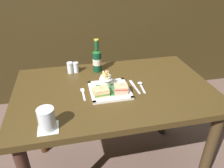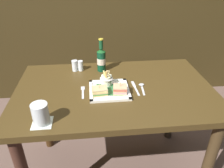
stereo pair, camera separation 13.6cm
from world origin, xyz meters
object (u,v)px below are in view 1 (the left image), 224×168
(dining_table, at_px, (114,103))
(fries_cup, at_px, (106,79))
(water_glass, at_px, (47,120))
(fork, at_px, (83,93))
(spoon, at_px, (141,84))
(pepper_shaker, at_px, (76,68))
(sandwich_half_left, at_px, (101,92))
(beer_bottle, at_px, (97,60))
(salt_shaker, at_px, (70,68))
(square_plate, at_px, (110,90))
(knife, at_px, (134,86))
(sandwich_half_right, at_px, (121,89))

(dining_table, distance_m, fries_cup, 0.18)
(water_glass, height_order, fork, water_glass)
(spoon, distance_m, pepper_shaker, 0.49)
(sandwich_half_left, xyz_separation_m, beer_bottle, (0.03, 0.34, 0.06))
(fries_cup, height_order, spoon, fries_cup)
(salt_shaker, height_order, pepper_shaker, salt_shaker)
(square_plate, height_order, fries_cup, fries_cup)
(spoon, height_order, salt_shaker, salt_shaker)
(sandwich_half_left, relative_size, water_glass, 0.85)
(dining_table, relative_size, water_glass, 11.26)
(beer_bottle, xyz_separation_m, water_glass, (-0.33, -0.56, -0.04))
(dining_table, relative_size, salt_shaker, 15.74)
(water_glass, height_order, knife, water_glass)
(knife, height_order, salt_shaker, salt_shaker)
(dining_table, height_order, pepper_shaker, pepper_shaker)
(sandwich_half_left, height_order, pepper_shaker, sandwich_half_left)
(sandwich_half_right, distance_m, knife, 0.13)
(sandwich_half_left, height_order, beer_bottle, beer_bottle)
(water_glass, bearing_deg, fork, 54.45)
(fork, bearing_deg, sandwich_half_right, -12.32)
(knife, distance_m, spoon, 0.05)
(square_plate, relative_size, beer_bottle, 1.02)
(sandwich_half_right, xyz_separation_m, beer_bottle, (-0.09, 0.34, 0.06))
(knife, bearing_deg, dining_table, 175.08)
(fries_cup, bearing_deg, beer_bottle, 94.40)
(water_glass, bearing_deg, sandwich_half_left, 37.26)
(square_plate, height_order, sandwich_half_left, sandwich_half_left)
(sandwich_half_right, height_order, water_glass, water_glass)
(fork, bearing_deg, fries_cup, 19.29)
(square_plate, bearing_deg, dining_table, 43.32)
(pepper_shaker, bearing_deg, knife, -39.19)
(water_glass, bearing_deg, spoon, 27.52)
(spoon, height_order, pepper_shaker, pepper_shaker)
(dining_table, height_order, water_glass, water_glass)
(sandwich_half_right, xyz_separation_m, fork, (-0.23, 0.05, -0.03))
(dining_table, bearing_deg, water_glass, -142.67)
(sandwich_half_left, relative_size, pepper_shaker, 1.27)
(knife, xyz_separation_m, salt_shaker, (-0.39, 0.29, 0.03))
(fries_cup, bearing_deg, dining_table, -27.98)
(square_plate, distance_m, water_glass, 0.45)
(sandwich_half_right, distance_m, fries_cup, 0.13)
(sandwich_half_right, xyz_separation_m, salt_shaker, (-0.28, 0.35, 0.00))
(knife, relative_size, salt_shaker, 2.21)
(salt_shaker, bearing_deg, fork, -78.85)
(fries_cup, relative_size, spoon, 0.82)
(fries_cup, bearing_deg, square_plate, -79.17)
(sandwich_half_left, bearing_deg, dining_table, 37.53)
(spoon, bearing_deg, knife, -172.23)
(dining_table, distance_m, salt_shaker, 0.41)
(sandwich_half_right, distance_m, fork, 0.23)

